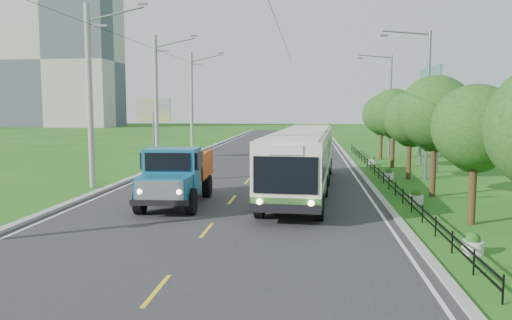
% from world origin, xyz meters
% --- Properties ---
extents(ground, '(240.00, 240.00, 0.00)m').
position_xyz_m(ground, '(0.00, 0.00, 0.00)').
color(ground, '#1E5C15').
rests_on(ground, ground).
extents(road, '(14.00, 120.00, 0.02)m').
position_xyz_m(road, '(0.00, 20.00, 0.01)').
color(road, '#28282B').
rests_on(road, ground).
extents(curb_left, '(0.40, 120.00, 0.15)m').
position_xyz_m(curb_left, '(-7.20, 20.00, 0.07)').
color(curb_left, '#9E9E99').
rests_on(curb_left, ground).
extents(curb_right, '(0.30, 120.00, 0.10)m').
position_xyz_m(curb_right, '(7.15, 20.00, 0.05)').
color(curb_right, '#9E9E99').
rests_on(curb_right, ground).
extents(edge_line_left, '(0.12, 120.00, 0.00)m').
position_xyz_m(edge_line_left, '(-6.65, 20.00, 0.02)').
color(edge_line_left, silver).
rests_on(edge_line_left, road).
extents(edge_line_right, '(0.12, 120.00, 0.00)m').
position_xyz_m(edge_line_right, '(6.65, 20.00, 0.02)').
color(edge_line_right, silver).
rests_on(edge_line_right, road).
extents(centre_dash, '(0.12, 2.20, 0.00)m').
position_xyz_m(centre_dash, '(0.00, 0.00, 0.02)').
color(centre_dash, yellow).
rests_on(centre_dash, road).
extents(railing_right, '(0.04, 40.00, 0.60)m').
position_xyz_m(railing_right, '(8.00, 14.00, 0.30)').
color(railing_right, black).
rests_on(railing_right, ground).
extents(pole_near, '(3.51, 0.32, 10.00)m').
position_xyz_m(pole_near, '(-8.26, 9.00, 5.09)').
color(pole_near, gray).
rests_on(pole_near, ground).
extents(pole_mid, '(3.51, 0.32, 10.00)m').
position_xyz_m(pole_mid, '(-8.26, 21.00, 5.09)').
color(pole_mid, gray).
rests_on(pole_mid, ground).
extents(pole_far, '(3.51, 0.32, 10.00)m').
position_xyz_m(pole_far, '(-8.26, 33.00, 5.09)').
color(pole_far, gray).
rests_on(pole_far, ground).
extents(tree_second, '(3.18, 3.26, 5.30)m').
position_xyz_m(tree_second, '(9.86, 2.14, 3.52)').
color(tree_second, '#382314').
rests_on(tree_second, ground).
extents(tree_third, '(3.60, 3.62, 6.00)m').
position_xyz_m(tree_third, '(9.86, 8.14, 3.99)').
color(tree_third, '#382314').
rests_on(tree_third, ground).
extents(tree_fourth, '(3.24, 3.31, 5.40)m').
position_xyz_m(tree_fourth, '(9.86, 14.14, 3.59)').
color(tree_fourth, '#382314').
rests_on(tree_fourth, ground).
extents(tree_fifth, '(3.48, 3.52, 5.80)m').
position_xyz_m(tree_fifth, '(9.86, 20.14, 3.85)').
color(tree_fifth, '#382314').
rests_on(tree_fifth, ground).
extents(tree_back, '(3.30, 3.36, 5.50)m').
position_xyz_m(tree_back, '(9.86, 26.14, 3.65)').
color(tree_back, '#382314').
rests_on(tree_back, ground).
extents(streetlight_mid, '(3.02, 0.20, 9.07)m').
position_xyz_m(streetlight_mid, '(10.64, 14.00, 4.90)').
color(streetlight_mid, slate).
rests_on(streetlight_mid, ground).
extents(streetlight_far, '(3.02, 0.20, 9.07)m').
position_xyz_m(streetlight_far, '(10.64, 28.00, 4.90)').
color(streetlight_far, slate).
rests_on(streetlight_far, ground).
extents(planter_front, '(0.64, 0.64, 0.67)m').
position_xyz_m(planter_front, '(8.60, -2.00, 0.29)').
color(planter_front, silver).
rests_on(planter_front, ground).
extents(planter_near, '(0.64, 0.64, 0.67)m').
position_xyz_m(planter_near, '(8.60, 6.00, 0.29)').
color(planter_near, silver).
rests_on(planter_near, ground).
extents(planter_mid, '(0.64, 0.64, 0.67)m').
position_xyz_m(planter_mid, '(8.60, 14.00, 0.29)').
color(planter_mid, silver).
rests_on(planter_mid, ground).
extents(planter_far, '(0.64, 0.64, 0.67)m').
position_xyz_m(planter_far, '(8.60, 22.00, 0.29)').
color(planter_far, silver).
rests_on(planter_far, ground).
extents(billboard_left, '(3.00, 0.20, 5.20)m').
position_xyz_m(billboard_left, '(-9.50, 24.00, 3.87)').
color(billboard_left, slate).
rests_on(billboard_left, ground).
extents(billboard_right, '(0.24, 6.00, 7.30)m').
position_xyz_m(billboard_right, '(12.30, 20.00, 5.34)').
color(billboard_right, slate).
rests_on(billboard_right, ground).
extents(apartment_near, '(28.00, 14.00, 30.00)m').
position_xyz_m(apartment_near, '(-55.00, 95.00, 15.00)').
color(apartment_near, '#B7B2A3').
rests_on(apartment_near, ground).
extents(apartment_far, '(24.00, 14.00, 26.00)m').
position_xyz_m(apartment_far, '(-80.00, 120.00, 13.00)').
color(apartment_far, '#B7B2A3').
rests_on(apartment_far, ground).
extents(bus, '(3.72, 16.51, 3.16)m').
position_xyz_m(bus, '(3.34, 8.77, 1.90)').
color(bus, '#306327').
rests_on(bus, ground).
extents(dump_truck, '(2.71, 6.42, 2.65)m').
position_xyz_m(dump_truck, '(-2.33, 4.65, 1.50)').
color(dump_truck, '#166289').
rests_on(dump_truck, ground).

